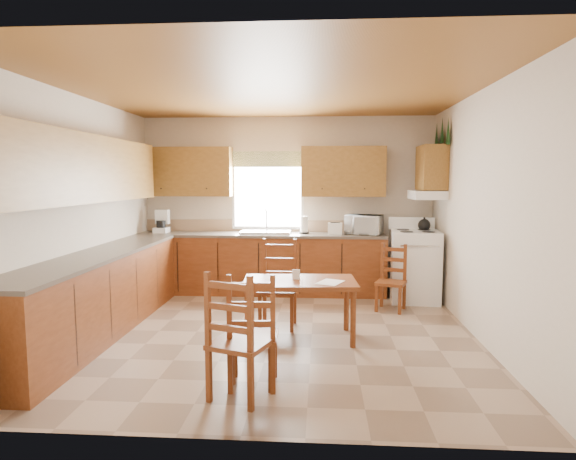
# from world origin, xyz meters

# --- Properties ---
(floor) EXTENTS (4.50, 4.50, 0.00)m
(floor) POSITION_xyz_m (0.00, 0.00, 0.00)
(floor) COLOR #8A715B
(floor) RESTS_ON ground
(ceiling) EXTENTS (4.50, 4.50, 0.00)m
(ceiling) POSITION_xyz_m (0.00, 0.00, 2.70)
(ceiling) COLOR brown
(ceiling) RESTS_ON floor
(wall_left) EXTENTS (4.50, 4.50, 0.00)m
(wall_left) POSITION_xyz_m (-2.25, 0.00, 1.35)
(wall_left) COLOR beige
(wall_left) RESTS_ON floor
(wall_right) EXTENTS (4.50, 4.50, 0.00)m
(wall_right) POSITION_xyz_m (2.25, 0.00, 1.35)
(wall_right) COLOR beige
(wall_right) RESTS_ON floor
(wall_back) EXTENTS (4.50, 4.50, 0.00)m
(wall_back) POSITION_xyz_m (0.00, 2.25, 1.35)
(wall_back) COLOR beige
(wall_back) RESTS_ON floor
(wall_front) EXTENTS (4.50, 4.50, 0.00)m
(wall_front) POSITION_xyz_m (0.00, -2.25, 1.35)
(wall_front) COLOR beige
(wall_front) RESTS_ON floor
(lower_cab_back) EXTENTS (3.75, 0.60, 0.88)m
(lower_cab_back) POSITION_xyz_m (-0.38, 1.95, 0.44)
(lower_cab_back) COLOR brown
(lower_cab_back) RESTS_ON floor
(lower_cab_left) EXTENTS (0.60, 3.60, 0.88)m
(lower_cab_left) POSITION_xyz_m (-1.95, -0.15, 0.44)
(lower_cab_left) COLOR brown
(lower_cab_left) RESTS_ON floor
(counter_back) EXTENTS (3.75, 0.63, 0.04)m
(counter_back) POSITION_xyz_m (-0.38, 1.95, 0.90)
(counter_back) COLOR #51473E
(counter_back) RESTS_ON lower_cab_back
(counter_left) EXTENTS (0.63, 3.60, 0.04)m
(counter_left) POSITION_xyz_m (-1.95, -0.15, 0.90)
(counter_left) COLOR #51473E
(counter_left) RESTS_ON lower_cab_left
(backsplash) EXTENTS (3.75, 0.01, 0.18)m
(backsplash) POSITION_xyz_m (-0.38, 2.24, 1.01)
(backsplash) COLOR #97785B
(backsplash) RESTS_ON counter_back
(upper_cab_back_left) EXTENTS (1.41, 0.33, 0.75)m
(upper_cab_back_left) POSITION_xyz_m (-1.55, 2.08, 1.85)
(upper_cab_back_left) COLOR brown
(upper_cab_back_left) RESTS_ON wall_back
(upper_cab_back_right) EXTENTS (1.25, 0.33, 0.75)m
(upper_cab_back_right) POSITION_xyz_m (0.86, 2.08, 1.85)
(upper_cab_back_right) COLOR brown
(upper_cab_back_right) RESTS_ON wall_back
(upper_cab_left) EXTENTS (0.33, 3.60, 0.75)m
(upper_cab_left) POSITION_xyz_m (-2.08, -0.15, 1.85)
(upper_cab_left) COLOR brown
(upper_cab_left) RESTS_ON wall_left
(upper_cab_stove) EXTENTS (0.33, 0.62, 0.62)m
(upper_cab_stove) POSITION_xyz_m (2.08, 1.65, 1.90)
(upper_cab_stove) COLOR brown
(upper_cab_stove) RESTS_ON wall_right
(range_hood) EXTENTS (0.44, 0.62, 0.12)m
(range_hood) POSITION_xyz_m (2.03, 1.65, 1.52)
(range_hood) COLOR white
(range_hood) RESTS_ON wall_right
(window_frame) EXTENTS (1.13, 0.02, 1.18)m
(window_frame) POSITION_xyz_m (-0.30, 2.22, 1.55)
(window_frame) COLOR white
(window_frame) RESTS_ON wall_back
(window_pane) EXTENTS (1.05, 0.01, 1.10)m
(window_pane) POSITION_xyz_m (-0.30, 2.21, 1.55)
(window_pane) COLOR white
(window_pane) RESTS_ON wall_back
(window_valance) EXTENTS (1.19, 0.01, 0.24)m
(window_valance) POSITION_xyz_m (-0.30, 2.19, 2.05)
(window_valance) COLOR #506C36
(window_valance) RESTS_ON wall_back
(sink_basin) EXTENTS (0.75, 0.45, 0.04)m
(sink_basin) POSITION_xyz_m (-0.30, 1.95, 0.94)
(sink_basin) COLOR silver
(sink_basin) RESTS_ON counter_back
(pine_decal_a) EXTENTS (0.22, 0.22, 0.36)m
(pine_decal_a) POSITION_xyz_m (2.21, 1.33, 2.38)
(pine_decal_a) COLOR black
(pine_decal_a) RESTS_ON wall_right
(pine_decal_b) EXTENTS (0.22, 0.22, 0.36)m
(pine_decal_b) POSITION_xyz_m (2.21, 1.65, 2.42)
(pine_decal_b) COLOR black
(pine_decal_b) RESTS_ON wall_right
(pine_decal_c) EXTENTS (0.22, 0.22, 0.36)m
(pine_decal_c) POSITION_xyz_m (2.21, 1.97, 2.38)
(pine_decal_c) COLOR black
(pine_decal_c) RESTS_ON wall_right
(stove) EXTENTS (0.72, 0.74, 0.99)m
(stove) POSITION_xyz_m (1.88, 1.63, 0.49)
(stove) COLOR white
(stove) RESTS_ON floor
(coffeemaker) EXTENTS (0.27, 0.30, 0.36)m
(coffeemaker) POSITION_xyz_m (-1.92, 1.96, 1.10)
(coffeemaker) COLOR white
(coffeemaker) RESTS_ON counter_back
(paper_towel) EXTENTS (0.12, 0.12, 0.26)m
(paper_towel) POSITION_xyz_m (0.28, 1.99, 1.05)
(paper_towel) COLOR white
(paper_towel) RESTS_ON counter_back
(toaster) EXTENTS (0.22, 0.15, 0.17)m
(toaster) POSITION_xyz_m (0.75, 1.92, 1.01)
(toaster) COLOR white
(toaster) RESTS_ON counter_back
(microwave) EXTENTS (0.57, 0.48, 0.29)m
(microwave) POSITION_xyz_m (1.18, 1.94, 1.06)
(microwave) COLOR white
(microwave) RESTS_ON counter_back
(dining_table) EXTENTS (1.26, 0.77, 0.65)m
(dining_table) POSITION_xyz_m (0.31, -0.14, 0.33)
(dining_table) COLOR brown
(dining_table) RESTS_ON floor
(chair_near_left) EXTENTS (0.55, 0.53, 1.03)m
(chair_near_left) POSITION_xyz_m (-0.10, -1.61, 0.51)
(chair_near_left) COLOR brown
(chair_near_left) RESTS_ON floor
(chair_near_right) EXTENTS (0.43, 0.41, 0.98)m
(chair_near_right) POSITION_xyz_m (-0.03, -1.38, 0.49)
(chair_near_right) COLOR brown
(chair_near_right) RESTS_ON floor
(chair_far_left) EXTENTS (0.44, 0.42, 1.02)m
(chair_far_left) POSITION_xyz_m (0.03, 0.24, 0.51)
(chair_far_left) COLOR brown
(chair_far_left) RESTS_ON floor
(chair_far_right) EXTENTS (0.47, 0.45, 0.87)m
(chair_far_right) POSITION_xyz_m (1.47, 1.07, 0.44)
(chair_far_right) COLOR brown
(chair_far_right) RESTS_ON floor
(table_paper) EXTENTS (0.33, 0.37, 0.00)m
(table_paper) POSITION_xyz_m (0.64, -0.24, 0.65)
(table_paper) COLOR white
(table_paper) RESTS_ON dining_table
(table_card) EXTENTS (0.08, 0.03, 0.11)m
(table_card) POSITION_xyz_m (0.27, -0.11, 0.70)
(table_card) COLOR white
(table_card) RESTS_ON dining_table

